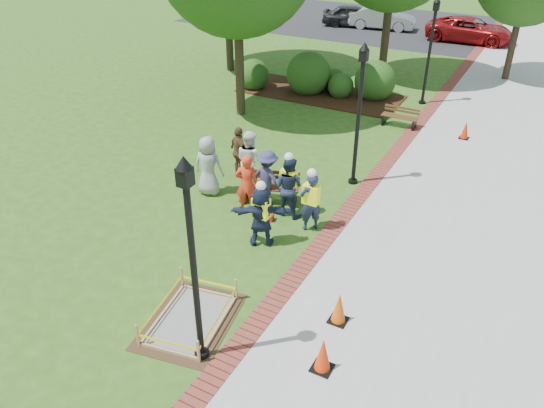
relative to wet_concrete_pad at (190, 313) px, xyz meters
The scene contains 31 objects.
ground 2.41m from the wet_concrete_pad, 101.99° to the left, with size 100.00×100.00×0.00m, color #285116.
sidewalk 13.14m from the wet_concrete_pad, 69.96° to the left, with size 6.00×60.00×0.02m, color #9E9E99.
brick_edging 12.41m from the wet_concrete_pad, 84.21° to the left, with size 0.50×60.00×0.03m, color maroon.
mulch_bed 14.76m from the wet_concrete_pad, 103.70° to the left, with size 7.00×3.00×0.05m, color #381E0F.
parking_lot 29.35m from the wet_concrete_pad, 90.97° to the left, with size 36.00×12.00×0.01m, color black.
wet_concrete_pad is the anchor object (origin of this frame).
bench_near 5.19m from the wet_concrete_pad, 100.11° to the left, with size 1.72×1.06×0.88m.
bench_far 12.38m from the wet_concrete_pad, 86.96° to the left, with size 1.36×0.48×0.73m.
cone_front 2.94m from the wet_concrete_pad, ahead, with size 0.39×0.39×0.76m.
cone_back 3.08m from the wet_concrete_pad, 28.58° to the left, with size 0.38×0.38×0.75m.
cone_far 12.76m from the wet_concrete_pad, 76.13° to the left, with size 0.34×0.34×0.67m.
toolbox 4.25m from the wet_concrete_pad, 97.23° to the left, with size 0.37×0.20×0.19m, color #B1150D.
lamp_near 2.46m from the wet_concrete_pad, 41.14° to the right, with size 0.28×0.28×4.26m.
lamp_mid 7.72m from the wet_concrete_pad, 84.15° to the left, with size 0.28×0.28×4.26m.
lamp_far 15.52m from the wet_concrete_pad, 87.19° to the left, with size 0.28×0.28×4.26m.
shrub_a 15.14m from the wet_concrete_pad, 115.41° to the left, with size 1.42×1.42×1.42m, color #1D4012.
shrub_b 14.90m from the wet_concrete_pad, 105.88° to the left, with size 1.93×1.93×1.93m, color #1D4012.
shrub_c 14.71m from the wet_concrete_pad, 100.19° to the left, with size 1.11×1.11×1.11m, color #1D4012.
shrub_d 15.07m from the wet_concrete_pad, 94.84° to the left, with size 1.74×1.74×1.74m, color #1D4012.
shrub_e 15.54m from the wet_concrete_pad, 102.00° to the left, with size 1.03×1.03×1.03m, color #1D4012.
casual_person_a 5.48m from the wet_concrete_pad, 120.05° to the left, with size 0.63×0.46×1.79m.
casual_person_b 4.54m from the wet_concrete_pad, 105.58° to the left, with size 0.65×0.55×1.73m.
casual_person_c 5.94m from the wet_concrete_pad, 108.41° to the left, with size 0.67×0.53×1.81m.
casual_person_d 6.60m from the wet_concrete_pad, 112.60° to the left, with size 0.62×0.55×1.62m.
casual_person_e 5.12m from the wet_concrete_pad, 100.59° to the left, with size 0.57×0.41×1.63m.
hivis_worker_a 3.24m from the wet_concrete_pad, 91.78° to the left, with size 0.62×0.54×1.79m.
hivis_worker_b 4.49m from the wet_concrete_pad, 81.18° to the left, with size 0.60×0.60×1.77m.
hivis_worker_c 4.82m from the wet_concrete_pad, 91.91° to the left, with size 0.57×0.38×1.87m.
parked_car_a 28.58m from the wet_concrete_pad, 104.45° to the left, with size 4.50×1.96×1.47m, color black.
parked_car_b 28.33m from the wet_concrete_pad, 100.62° to the left, with size 4.55×1.98×1.48m, color #9B9A9F.
parked_car_c 27.09m from the wet_concrete_pad, 89.23° to the left, with size 4.63×2.01×1.51m, color maroon.
Camera 1 is at (5.94, -8.76, 7.74)m, focal length 35.00 mm.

